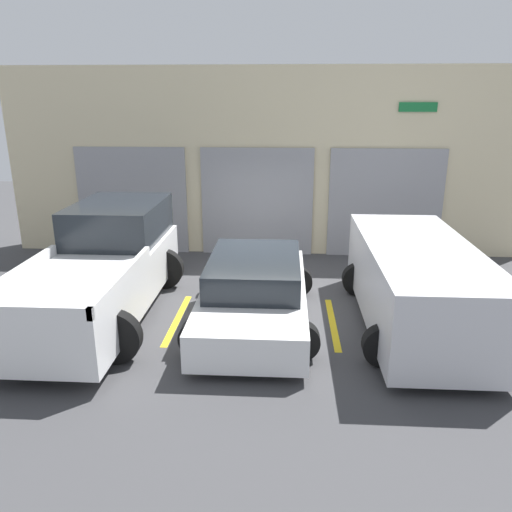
# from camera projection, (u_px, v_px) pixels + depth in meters

# --- Properties ---
(ground_plane) EXTENTS (28.00, 28.00, 0.00)m
(ground_plane) POSITION_uv_depth(u_px,v_px,m) (258.00, 296.00, 10.34)
(ground_plane) COLOR #3D3D3F
(shophouse_building) EXTENTS (13.21, 0.68, 4.67)m
(shophouse_building) POSITION_uv_depth(u_px,v_px,m) (265.00, 164.00, 12.77)
(shophouse_building) COLOR beige
(shophouse_building) RESTS_ON ground
(pickup_truck) EXTENTS (2.47, 5.14, 1.89)m
(pickup_truck) POSITION_uv_depth(u_px,v_px,m) (104.00, 267.00, 9.36)
(pickup_truck) COLOR white
(pickup_truck) RESTS_ON ground
(sedan_white) EXTENTS (2.22, 4.26, 1.21)m
(sedan_white) POSITION_uv_depth(u_px,v_px,m) (254.00, 292.00, 9.01)
(sedan_white) COLOR white
(sedan_white) RESTS_ON ground
(sedan_side) EXTENTS (2.25, 4.68, 1.51)m
(sedan_side) POSITION_uv_depth(u_px,v_px,m) (417.00, 283.00, 8.74)
(sedan_side) COLOR silver
(sedan_side) RESTS_ON ground
(parking_stripe_far_left) EXTENTS (0.12, 2.20, 0.01)m
(parking_stripe_far_left) POSITION_uv_depth(u_px,v_px,m) (28.00, 315.00, 9.40)
(parking_stripe_far_left) COLOR gold
(parking_stripe_far_left) RESTS_ON ground
(parking_stripe_left) EXTENTS (0.12, 2.20, 0.01)m
(parking_stripe_left) POSITION_uv_depth(u_px,v_px,m) (177.00, 319.00, 9.23)
(parking_stripe_left) COLOR gold
(parking_stripe_left) RESTS_ON ground
(parking_stripe_centre) EXTENTS (0.12, 2.20, 0.01)m
(parking_stripe_centre) POSITION_uv_depth(u_px,v_px,m) (333.00, 323.00, 9.07)
(parking_stripe_centre) COLOR gold
(parking_stripe_centre) RESTS_ON ground
(parking_stripe_right) EXTENTS (0.12, 2.20, 0.01)m
(parking_stripe_right) POSITION_uv_depth(u_px,v_px,m) (494.00, 327.00, 8.90)
(parking_stripe_right) COLOR gold
(parking_stripe_right) RESTS_ON ground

